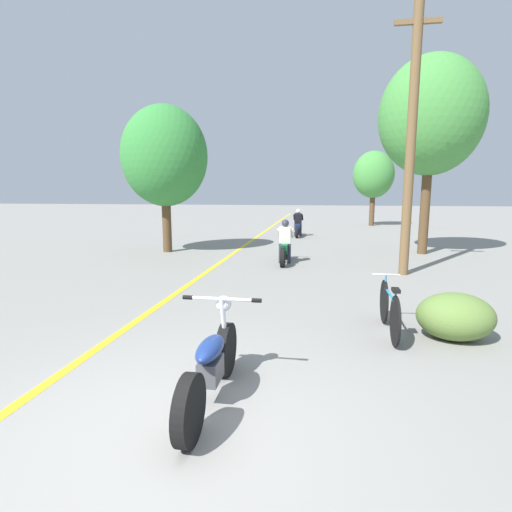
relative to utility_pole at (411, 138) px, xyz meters
The scene contains 11 objects.
ground_plane 9.10m from the utility_pole, 114.68° to the right, with size 120.00×120.00×0.00m, color gray.
lane_stripe_center 7.95m from the utility_pole, 136.80° to the left, with size 0.14×48.00×0.01m, color yellow.
utility_pole is the anchor object (origin of this frame).
roadside_tree_right_near 4.20m from the utility_pole, 70.44° to the left, with size 3.41×3.07×6.62m.
roadside_tree_right_far 15.51m from the utility_pole, 86.39° to the left, with size 2.53×2.28×4.66m.
roadside_tree_left 8.14m from the utility_pole, 159.95° to the left, with size 3.04×2.73×5.13m.
roadside_bush 5.71m from the utility_pole, 92.19° to the right, with size 1.10×0.88×0.70m.
motorcycle_foreground 8.36m from the utility_pole, 114.65° to the right, with size 0.90×1.98×1.00m.
motorcycle_rider_lead 4.56m from the utility_pole, 159.95° to the left, with size 0.50×1.96×1.33m.
motorcycle_rider_far 9.67m from the utility_pole, 110.92° to the left, with size 0.50×2.10×1.33m.
bicycle_parked 5.70m from the utility_pole, 103.29° to the right, with size 0.44×1.76×0.84m.
Camera 1 is at (1.35, -3.18, 2.17)m, focal length 28.00 mm.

